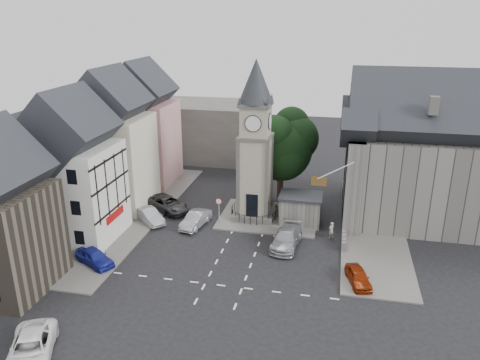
% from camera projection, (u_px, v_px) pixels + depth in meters
% --- Properties ---
extents(ground, '(120.00, 120.00, 0.00)m').
position_uv_depth(ground, '(238.00, 253.00, 41.84)').
color(ground, black).
rests_on(ground, ground).
extents(pavement_west, '(6.00, 30.00, 0.14)m').
position_uv_depth(pavement_west, '(136.00, 213.00, 49.81)').
color(pavement_west, '#595651').
rests_on(pavement_west, ground).
extents(pavement_east, '(6.00, 26.00, 0.14)m').
position_uv_depth(pavement_east, '(372.00, 226.00, 46.81)').
color(pavement_east, '#595651').
rests_on(pavement_east, ground).
extents(central_island, '(10.00, 8.00, 0.16)m').
position_uv_depth(central_island, '(269.00, 217.00, 48.88)').
color(central_island, '#595651').
rests_on(central_island, ground).
extents(road_markings, '(20.00, 8.00, 0.01)m').
position_uv_depth(road_markings, '(223.00, 286.00, 36.78)').
color(road_markings, silver).
rests_on(road_markings, ground).
extents(clock_tower, '(4.86, 4.86, 16.25)m').
position_uv_depth(clock_tower, '(255.00, 142.00, 46.45)').
color(clock_tower, '#4C4944').
rests_on(clock_tower, ground).
extents(stone_shelter, '(4.30, 3.30, 3.08)m').
position_uv_depth(stone_shelter, '(300.00, 209.00, 47.27)').
color(stone_shelter, '#5C5954').
rests_on(stone_shelter, ground).
extents(town_tree, '(7.20, 7.20, 10.80)m').
position_uv_depth(town_tree, '(281.00, 141.00, 51.05)').
color(town_tree, black).
rests_on(town_tree, ground).
extents(warning_sign_post, '(0.70, 0.19, 2.85)m').
position_uv_depth(warning_sign_post, '(219.00, 206.00, 46.79)').
color(warning_sign_post, black).
rests_on(warning_sign_post, ground).
extents(terrace_pink, '(8.10, 7.60, 12.80)m').
position_uv_depth(terrace_pink, '(143.00, 131.00, 57.40)').
color(terrace_pink, '#D29093').
rests_on(terrace_pink, ground).
extents(terrace_cream, '(8.10, 7.60, 12.80)m').
position_uv_depth(terrace_cream, '(113.00, 148.00, 50.04)').
color(terrace_cream, beige).
rests_on(terrace_cream, ground).
extents(terrace_tudor, '(8.10, 7.60, 12.00)m').
position_uv_depth(terrace_tudor, '(73.00, 176.00, 42.81)').
color(terrace_tudor, silver).
rests_on(terrace_tudor, ground).
extents(backdrop_west, '(20.00, 10.00, 8.00)m').
position_uv_depth(backdrop_west, '(199.00, 130.00, 68.62)').
color(backdrop_west, '#4C4944').
rests_on(backdrop_west, ground).
extents(east_building, '(14.40, 11.40, 12.60)m').
position_uv_depth(east_building, '(414.00, 161.00, 46.76)').
color(east_building, '#5C5954').
rests_on(east_building, ground).
extents(east_boundary_wall, '(0.40, 16.00, 0.90)m').
position_uv_depth(east_boundary_wall, '(344.00, 213.00, 49.07)').
color(east_boundary_wall, '#5C5954').
rests_on(east_boundary_wall, ground).
extents(flagpole, '(3.68, 0.10, 2.74)m').
position_uv_depth(flagpole, '(336.00, 171.00, 41.57)').
color(flagpole, white).
rests_on(flagpole, ground).
extents(car_west_blue, '(4.41, 3.46, 1.41)m').
position_uv_depth(car_west_blue, '(95.00, 257.00, 39.65)').
color(car_west_blue, navy).
rests_on(car_west_blue, ground).
extents(car_west_silver, '(4.21, 3.93, 1.41)m').
position_uv_depth(car_west_silver, '(149.00, 216.00, 47.70)').
color(car_west_silver, '#AEB0B6').
rests_on(car_west_silver, ground).
extents(car_west_grey, '(6.14, 5.16, 1.56)m').
position_uv_depth(car_west_grey, '(168.00, 204.00, 50.49)').
color(car_west_grey, '#2A2A2C').
rests_on(car_west_grey, ground).
extents(car_island_silver, '(2.33, 4.64, 1.46)m').
position_uv_depth(car_island_silver, '(196.00, 219.00, 46.80)').
color(car_island_silver, '#9B9CA4').
rests_on(car_island_silver, ground).
extents(car_island_east, '(2.71, 5.64, 1.58)m').
position_uv_depth(car_island_east, '(286.00, 238.00, 42.78)').
color(car_island_east, '#9A9EA2').
rests_on(car_island_east, ground).
extents(car_east_red, '(2.40, 3.95, 1.26)m').
position_uv_depth(car_east_red, '(358.00, 277.00, 36.83)').
color(car_east_red, maroon).
rests_on(car_east_red, ground).
extents(van_sw_white, '(4.58, 6.07, 1.53)m').
position_uv_depth(van_sw_white, '(31.00, 349.00, 28.76)').
color(van_sw_white, white).
rests_on(van_sw_white, ground).
extents(pedestrian, '(0.71, 0.70, 1.65)m').
position_uv_depth(pedestrian, '(331.00, 230.00, 44.30)').
color(pedestrian, '#A79E8A').
rests_on(pedestrian, ground).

